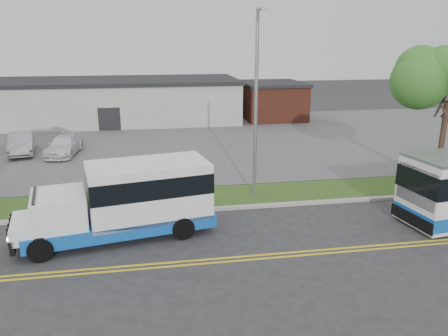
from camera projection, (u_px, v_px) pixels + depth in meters
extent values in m
plane|color=#28282B|center=(206.00, 220.00, 20.44)|extent=(140.00, 140.00, 0.00)
cube|color=gold|center=(219.00, 258.00, 16.80)|extent=(70.00, 0.12, 0.01)
cube|color=gold|center=(220.00, 262.00, 16.51)|extent=(70.00, 0.12, 0.01)
cube|color=#9E9B93|center=(203.00, 210.00, 21.46)|extent=(80.00, 0.30, 0.15)
cube|color=#304416|center=(199.00, 198.00, 23.17)|extent=(80.00, 3.30, 0.10)
cube|color=#4C4C4F|center=(179.00, 140.00, 36.50)|extent=(80.00, 25.00, 0.10)
cube|color=#9E9E99|center=(113.00, 103.00, 44.43)|extent=(25.00, 10.00, 4.00)
cube|color=black|center=(111.00, 81.00, 43.82)|extent=(25.40, 10.40, 0.35)
cube|color=black|center=(109.00, 120.00, 40.00)|extent=(2.00, 0.15, 2.20)
cube|color=brown|center=(272.00, 102.00, 46.24)|extent=(6.00, 7.00, 3.60)
cube|color=black|center=(272.00, 83.00, 45.69)|extent=(6.30, 7.30, 0.30)
cylinder|color=#35231C|center=(442.00, 143.00, 24.87)|extent=(0.32, 0.32, 4.76)
cylinder|color=gray|center=(256.00, 106.00, 22.22)|extent=(0.18, 0.18, 9.50)
cylinder|color=gray|center=(262.00, 9.00, 20.25)|extent=(0.12, 1.40, 0.12)
cube|color=gray|center=(265.00, 9.00, 19.65)|extent=(0.35, 0.18, 0.12)
cube|color=#1050AE|center=(121.00, 222.00, 18.61)|extent=(8.10, 4.02, 0.57)
cube|color=white|center=(149.00, 190.00, 18.67)|extent=(5.41, 3.51, 2.39)
cube|color=black|center=(148.00, 181.00, 18.56)|extent=(5.44, 3.56, 0.85)
cube|color=white|center=(59.00, 210.00, 17.55)|extent=(2.47, 2.79, 1.37)
cube|color=black|center=(36.00, 207.00, 17.20)|extent=(0.52, 2.15, 1.03)
cube|color=white|center=(27.00, 227.00, 17.29)|extent=(1.56, 2.51, 0.63)
cube|color=black|center=(14.00, 237.00, 17.21)|extent=(0.60, 2.33, 0.57)
sphere|color=#FFD88C|center=(10.00, 239.00, 16.34)|extent=(0.27, 0.27, 0.23)
sphere|color=#FFD88C|center=(13.00, 222.00, 17.88)|extent=(0.27, 0.27, 0.23)
cylinder|color=black|center=(40.00, 250.00, 16.47)|extent=(1.00, 0.49, 0.96)
cylinder|color=black|center=(42.00, 225.00, 18.68)|extent=(1.00, 0.49, 0.96)
cylinder|color=black|center=(183.00, 228.00, 18.36)|extent=(1.00, 0.49, 0.96)
cylinder|color=black|center=(169.00, 208.00, 20.57)|extent=(1.00, 0.49, 0.96)
cube|color=black|center=(417.00, 186.00, 18.97)|extent=(0.41, 2.39, 1.67)
cube|color=black|center=(411.00, 219.00, 19.37)|extent=(0.45, 2.60, 0.52)
cylinder|color=black|center=(423.00, 204.00, 20.97)|extent=(1.04, 0.46, 1.00)
imported|color=black|center=(131.00, 177.00, 23.36)|extent=(0.78, 0.60, 1.90)
imported|color=#9EA0A5|center=(21.00, 143.00, 31.82)|extent=(2.51, 4.91, 1.54)
imported|color=white|center=(64.00, 146.00, 31.53)|extent=(2.42, 4.84, 1.35)
sphere|color=white|center=(126.00, 193.00, 23.29)|extent=(0.32, 0.32, 0.32)
sphere|color=white|center=(138.00, 189.00, 23.87)|extent=(0.32, 0.32, 0.32)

